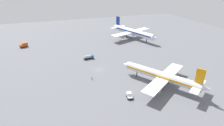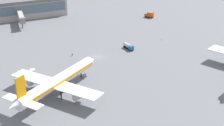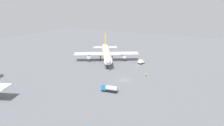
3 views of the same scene
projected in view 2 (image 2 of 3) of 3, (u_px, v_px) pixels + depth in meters
name	position (u px, v px, depth m)	size (l,w,h in m)	color
ground	(98.00, 57.00, 138.81)	(288.00, 288.00, 0.00)	slate
terminal_building	(8.00, 10.00, 190.64)	(71.25, 15.54, 11.33)	#9E9993
airplane_at_gate	(57.00, 81.00, 107.08)	(38.63, 32.49, 13.32)	white
catering_truck	(149.00, 15.00, 195.06)	(4.37, 5.82, 3.30)	black
fuel_truck	(128.00, 46.00, 146.80)	(2.71, 6.46, 2.50)	black
baggage_tug	(32.00, 72.00, 121.90)	(3.50, 2.73, 2.30)	black
ground_crew_worker	(72.00, 54.00, 139.77)	(0.49, 0.55, 1.67)	#1E2338
jet_bridge	(21.00, 17.00, 177.72)	(5.14, 18.14, 6.74)	#9E9993
safety_cone_near_gate	(161.00, 39.00, 158.55)	(0.44, 0.44, 0.60)	#EA590C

